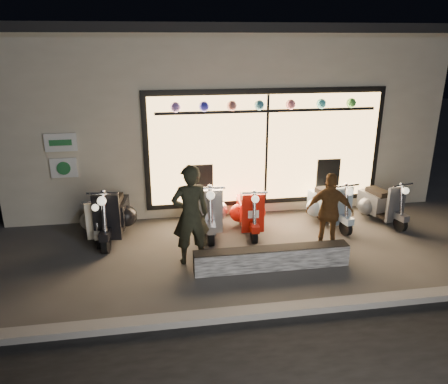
# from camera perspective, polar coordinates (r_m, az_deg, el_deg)

# --- Properties ---
(ground) EXTENTS (40.00, 40.00, 0.00)m
(ground) POSITION_cam_1_polar(r_m,az_deg,el_deg) (8.48, 3.23, -7.91)
(ground) COLOR #383533
(ground) RESTS_ON ground
(kerb) EXTENTS (40.00, 0.25, 0.12)m
(kerb) POSITION_cam_1_polar(r_m,az_deg,el_deg) (6.79, 6.96, -15.10)
(kerb) COLOR slate
(kerb) RESTS_ON ground
(shop_building) EXTENTS (10.20, 6.23, 4.20)m
(shop_building) POSITION_cam_1_polar(r_m,az_deg,el_deg) (12.57, -1.49, 11.26)
(shop_building) COLOR beige
(shop_building) RESTS_ON ground
(graffiti_barrier) EXTENTS (2.79, 0.28, 0.40)m
(graffiti_barrier) POSITION_cam_1_polar(r_m,az_deg,el_deg) (7.89, 6.27, -8.58)
(graffiti_barrier) COLOR black
(graffiti_barrier) RESTS_ON ground
(scooter_silver) EXTENTS (0.56, 1.60, 1.15)m
(scooter_silver) POSITION_cam_1_polar(r_m,az_deg,el_deg) (9.33, -2.13, -2.16)
(scooter_silver) COLOR black
(scooter_silver) RESTS_ON ground
(scooter_red) EXTENTS (0.50, 1.43, 1.02)m
(scooter_red) POSITION_cam_1_polar(r_m,az_deg,el_deg) (9.37, 3.26, -2.41)
(scooter_red) COLOR black
(scooter_red) RESTS_ON ground
(scooter_black) EXTENTS (0.64, 1.62, 1.15)m
(scooter_black) POSITION_cam_1_polar(r_m,az_deg,el_deg) (9.32, -14.22, -2.78)
(scooter_black) COLOR black
(scooter_black) RESTS_ON ground
(scooter_cream) EXTENTS (0.52, 1.31, 0.93)m
(scooter_cream) POSITION_cam_1_polar(r_m,az_deg,el_deg) (9.43, -16.23, -3.27)
(scooter_cream) COLOR black
(scooter_cream) RESTS_ON ground
(scooter_blue) EXTENTS (0.63, 1.47, 1.04)m
(scooter_blue) POSITION_cam_1_polar(r_m,az_deg,el_deg) (9.94, 13.32, -1.56)
(scooter_blue) COLOR black
(scooter_blue) RESTS_ON ground
(scooter_grey) EXTENTS (0.65, 1.40, 0.99)m
(scooter_grey) POSITION_cam_1_polar(r_m,az_deg,el_deg) (10.42, 19.50, -1.32)
(scooter_grey) COLOR black
(scooter_grey) RESTS_ON ground
(man) EXTENTS (0.72, 0.52, 1.86)m
(man) POSITION_cam_1_polar(r_m,az_deg,el_deg) (7.78, -4.38, -3.01)
(man) COLOR black
(man) RESTS_ON ground
(woman) EXTENTS (0.97, 0.69, 1.53)m
(woman) POSITION_cam_1_polar(r_m,az_deg,el_deg) (8.57, 13.63, -2.54)
(woman) COLOR brown
(woman) RESTS_ON ground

